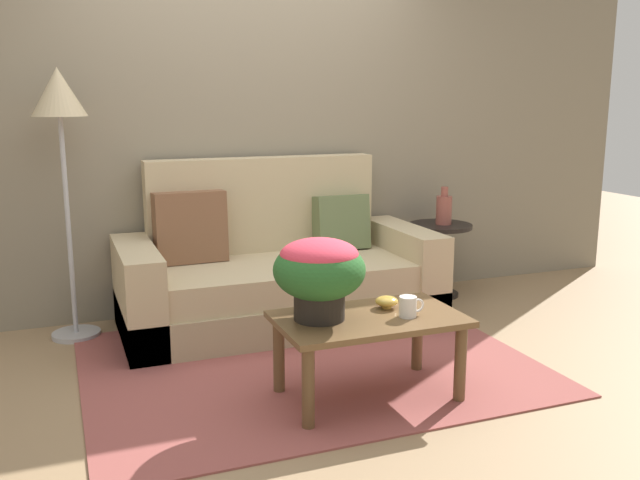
% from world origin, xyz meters
% --- Properties ---
extents(ground_plane, '(14.00, 14.00, 0.00)m').
position_xyz_m(ground_plane, '(0.00, 0.00, 0.00)').
color(ground_plane, '#997A56').
extents(wall_back, '(6.40, 0.12, 2.85)m').
position_xyz_m(wall_back, '(0.00, 1.35, 1.43)').
color(wall_back, gray).
rests_on(wall_back, ground).
extents(area_rug, '(2.45, 1.90, 0.01)m').
position_xyz_m(area_rug, '(0.00, 0.06, 0.01)').
color(area_rug, '#994C47').
rests_on(area_rug, ground).
extents(couch, '(2.05, 0.93, 1.08)m').
position_xyz_m(couch, '(0.07, 0.86, 0.32)').
color(couch, tan).
rests_on(couch, ground).
extents(coffee_table, '(0.92, 0.55, 0.43)m').
position_xyz_m(coffee_table, '(0.13, -0.45, 0.35)').
color(coffee_table, brown).
rests_on(coffee_table, ground).
extents(side_table, '(0.47, 0.47, 0.55)m').
position_xyz_m(side_table, '(1.41, 1.00, 0.38)').
color(side_table, black).
rests_on(side_table, ground).
extents(floor_lamp, '(0.32, 0.32, 1.66)m').
position_xyz_m(floor_lamp, '(-1.20, 1.03, 1.36)').
color(floor_lamp, '#B2B2B7').
rests_on(floor_lamp, ground).
extents(potted_plant, '(0.45, 0.45, 0.40)m').
position_xyz_m(potted_plant, '(-0.11, -0.41, 0.67)').
color(potted_plant, black).
rests_on(potted_plant, coffee_table).
extents(coffee_mug, '(0.13, 0.09, 0.10)m').
position_xyz_m(coffee_mug, '(0.31, -0.53, 0.48)').
color(coffee_mug, white).
rests_on(coffee_mug, coffee_table).
extents(snack_bowl, '(0.12, 0.12, 0.06)m').
position_xyz_m(snack_bowl, '(0.27, -0.37, 0.46)').
color(snack_bowl, gold).
rests_on(snack_bowl, coffee_table).
extents(table_vase, '(0.12, 0.12, 0.28)m').
position_xyz_m(table_vase, '(1.43, 0.99, 0.67)').
color(table_vase, '#934C42').
rests_on(table_vase, side_table).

